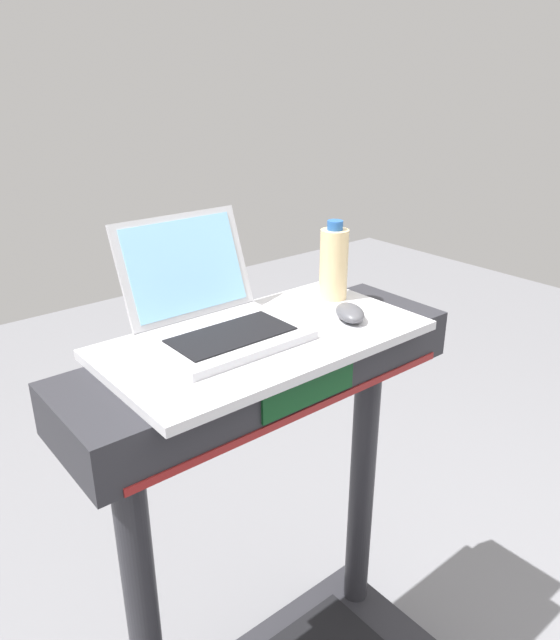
{
  "coord_description": "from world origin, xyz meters",
  "views": [
    {
      "loc": [
        -0.71,
        -0.21,
        1.63
      ],
      "look_at": [
        0.0,
        0.65,
        1.17
      ],
      "focal_mm": 33.46,
      "sensor_mm": 36.0,
      "label": 1
    }
  ],
  "objects": [
    {
      "name": "laptop",
      "position": [
        -0.08,
        0.78,
        1.16
      ],
      "size": [
        0.31,
        0.31,
        0.23
      ],
      "rotation": [
        0.0,
        0.0,
        -0.03
      ],
      "color": "#B7B7BC",
      "rests_on": "desk_board"
    },
    {
      "name": "water_bottle",
      "position": [
        0.27,
        0.77,
        1.2
      ],
      "size": [
        0.07,
        0.07,
        0.19
      ],
      "color": "beige",
      "rests_on": "desk_board"
    },
    {
      "name": "desk_board",
      "position": [
        0.0,
        0.7,
        1.11
      ],
      "size": [
        0.69,
        0.37,
        0.02
      ],
      "primitive_type": "cube",
      "color": "silver",
      "rests_on": "treadmill_base"
    },
    {
      "name": "computer_mouse",
      "position": [
        0.2,
        0.64,
        1.13
      ],
      "size": [
        0.1,
        0.12,
        0.03
      ],
      "primitive_type": "ellipsoid",
      "rotation": [
        0.0,
        0.0,
        -0.48
      ],
      "color": "#4C4C51",
      "rests_on": "desk_board"
    }
  ]
}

